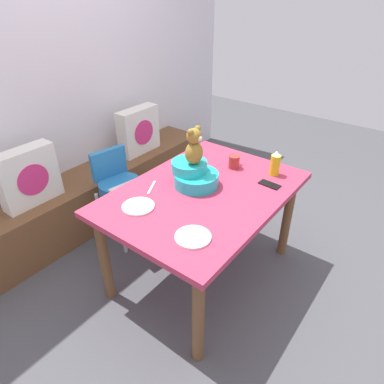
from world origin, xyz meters
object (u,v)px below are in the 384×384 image
at_px(coffee_mug, 234,162).
at_px(dinner_plate_near, 193,237).
at_px(ketchup_bottle, 275,164).
at_px(dinner_plate_far, 138,206).
at_px(pillow_floral_left, 28,177).
at_px(teddy_bear, 194,147).
at_px(pillow_floral_right, 139,131).
at_px(highchair, 119,185).
at_px(infant_seat_teal, 194,175).
at_px(cell_phone, 270,185).
at_px(dining_table, 204,203).

relative_size(coffee_mug, dinner_plate_near, 0.60).
height_order(ketchup_bottle, dinner_plate_far, ketchup_bottle).
xyz_separation_m(pillow_floral_left, teddy_bear, (0.59, -1.11, 0.34)).
height_order(pillow_floral_right, ketchup_bottle, ketchup_bottle).
bearing_deg(pillow_floral_right, dinner_plate_far, -134.85).
height_order(ketchup_bottle, dinner_plate_near, ketchup_bottle).
bearing_deg(dinner_plate_far, dinner_plate_near, -93.63).
height_order(highchair, infant_seat_teal, infant_seat_teal).
relative_size(pillow_floral_right, cell_phone, 3.06).
bearing_deg(dinner_plate_far, teddy_bear, -13.62).
xyz_separation_m(dinner_plate_near, cell_phone, (0.76, -0.08, -0.00)).
bearing_deg(pillow_floral_right, teddy_bear, -117.20).
distance_m(infant_seat_teal, teddy_bear, 0.21).
height_order(dining_table, cell_phone, cell_phone).
height_order(pillow_floral_right, dinner_plate_far, pillow_floral_right).
bearing_deg(dining_table, infant_seat_teal, 76.44).
distance_m(dinner_plate_near, cell_phone, 0.76).
bearing_deg(pillow_floral_left, ketchup_bottle, -54.77).
relative_size(dinner_plate_far, cell_phone, 1.39).
distance_m(ketchup_bottle, coffee_mug, 0.30).
relative_size(pillow_floral_right, ketchup_bottle, 2.38).
xyz_separation_m(pillow_floral_left, ketchup_bottle, (1.04, -1.48, 0.15)).
bearing_deg(pillow_floral_left, highchair, -39.73).
xyz_separation_m(dining_table, dinner_plate_near, (-0.43, -0.24, 0.10)).
bearing_deg(dinner_plate_near, coffee_mug, 16.80).
height_order(dinner_plate_far, cell_phone, dinner_plate_far).
relative_size(coffee_mug, cell_phone, 0.83).
relative_size(pillow_floral_left, dining_table, 0.33).
distance_m(pillow_floral_left, dinner_plate_near, 1.45).
distance_m(pillow_floral_left, highchair, 0.67).
distance_m(coffee_mug, dinner_plate_near, 0.87).
relative_size(coffee_mug, dinner_plate_far, 0.60).
xyz_separation_m(dining_table, ketchup_bottle, (0.48, -0.27, 0.18)).
relative_size(highchair, infant_seat_teal, 2.39).
xyz_separation_m(highchair, dinner_plate_far, (-0.34, -0.59, 0.22)).
xyz_separation_m(teddy_bear, cell_phone, (0.30, -0.42, -0.27)).
height_order(pillow_floral_right, infant_seat_teal, same).
distance_m(dining_table, cell_phone, 0.46).
relative_size(highchair, cell_phone, 5.49).
height_order(highchair, cell_phone, highchair).
height_order(teddy_bear, dinner_plate_near, teddy_bear).
distance_m(infant_seat_teal, ketchup_bottle, 0.59).
relative_size(dining_table, cell_phone, 9.36).
bearing_deg(pillow_floral_left, cell_phone, -59.71).
relative_size(pillow_floral_left, dinner_plate_far, 2.20).
bearing_deg(ketchup_bottle, teddy_bear, 140.98).
distance_m(dinner_plate_near, dinner_plate_far, 0.44).
height_order(pillow_floral_right, teddy_bear, teddy_bear).
relative_size(teddy_bear, dinner_plate_near, 1.25).
relative_size(pillow_floral_right, dinner_plate_far, 2.20).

